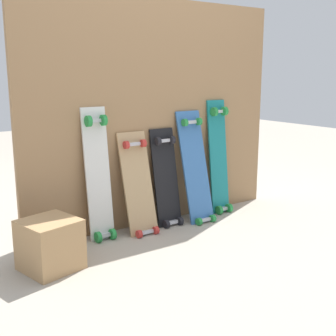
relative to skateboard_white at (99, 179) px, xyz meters
name	(u,v)px	position (x,y,z in m)	size (l,w,h in m)	color
ground_plane	(163,222)	(0.52, 0.02, -0.41)	(12.00, 12.00, 0.00)	#A89E8E
plywood_wall_panel	(157,114)	(0.52, 0.09, 0.39)	(2.07, 0.04, 1.61)	#99724C
skateboard_white	(99,179)	(0.00, 0.00, 0.00)	(0.17, 0.18, 0.94)	silver
skateboard_natural	(139,188)	(0.28, -0.05, -0.10)	(0.22, 0.25, 0.77)	tan
skateboard_black	(166,182)	(0.53, -0.02, -0.09)	(0.20, 0.20, 0.77)	black
skateboard_blue	(196,171)	(0.77, -0.06, -0.04)	(0.21, 0.28, 0.89)	#386BAD
skateboard_teal	(219,161)	(1.05, 0.00, 0.00)	(0.17, 0.18, 0.95)	#197A7F
wooden_crate	(50,245)	(-0.45, -0.29, -0.27)	(0.29, 0.29, 0.29)	tan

